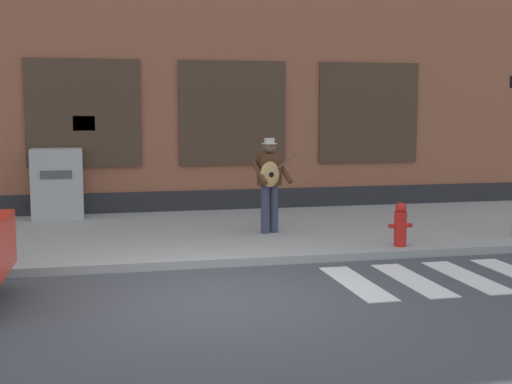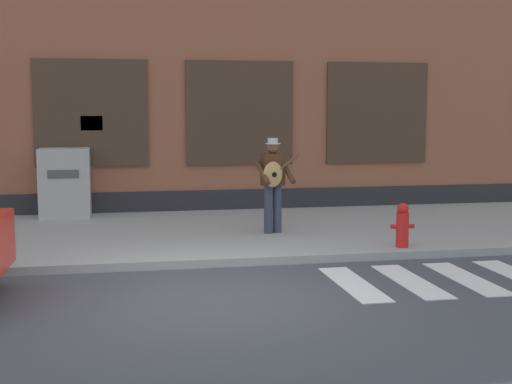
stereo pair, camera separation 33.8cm
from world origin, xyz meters
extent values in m
plane|color=#424449|center=(0.00, 0.00, 0.00)|extent=(160.00, 160.00, 0.00)
cube|color=#9E9E99|center=(0.00, 4.08, 0.06)|extent=(28.00, 5.02, 0.13)
cube|color=#99563D|center=(0.00, 8.58, 4.58)|extent=(28.00, 4.00, 9.16)
cube|color=#28282B|center=(0.00, 6.56, 0.28)|extent=(28.00, 0.04, 0.55)
cube|color=#473323|center=(-1.54, 6.55, 2.19)|extent=(2.30, 0.06, 2.20)
cube|color=black|center=(-1.54, 6.54, 2.19)|extent=(2.18, 0.03, 2.08)
cube|color=#473323|center=(1.54, 6.55, 2.19)|extent=(2.30, 0.06, 2.20)
cube|color=black|center=(1.54, 6.54, 2.19)|extent=(2.18, 0.03, 2.08)
cube|color=#473323|center=(4.61, 6.55, 2.19)|extent=(2.30, 0.06, 2.20)
cube|color=black|center=(4.61, 6.54, 2.19)|extent=(2.18, 0.03, 2.08)
cube|color=yellow|center=(-1.54, 6.53, 1.99)|extent=(0.44, 0.02, 0.30)
cube|color=silver|center=(1.97, 0.27, 0.01)|extent=(0.42, 1.90, 0.01)
cube|color=silver|center=(2.77, 0.27, 0.01)|extent=(0.42, 1.90, 0.01)
cube|color=silver|center=(3.57, 0.27, 0.01)|extent=(0.42, 1.90, 0.01)
cube|color=silver|center=(-2.41, 0.77, 0.74)|extent=(0.07, 0.24, 0.12)
cylinder|color=#33384C|center=(1.70, 3.60, 0.54)|extent=(0.15, 0.15, 0.84)
cylinder|color=#33384C|center=(1.52, 3.54, 0.54)|extent=(0.15, 0.15, 0.84)
cube|color=#4C2D19|center=(1.61, 3.58, 1.24)|extent=(0.42, 0.30, 0.55)
sphere|color=brown|center=(1.61, 3.58, 1.62)|extent=(0.22, 0.22, 0.22)
cylinder|color=beige|center=(1.61, 3.58, 1.68)|extent=(0.27, 0.28, 0.02)
cylinder|color=beige|center=(1.61, 3.58, 1.73)|extent=(0.18, 0.18, 0.09)
cylinder|color=#4C2D19|center=(1.86, 3.53, 1.20)|extent=(0.20, 0.52, 0.39)
cylinder|color=#4C2D19|center=(1.40, 3.43, 1.20)|extent=(0.20, 0.52, 0.39)
ellipsoid|color=tan|center=(1.57, 3.38, 1.17)|extent=(0.38, 0.19, 0.44)
cylinder|color=black|center=(1.58, 3.32, 1.17)|extent=(0.09, 0.03, 0.09)
cylinder|color=brown|center=(1.83, 3.42, 1.35)|extent=(0.47, 0.14, 0.34)
cube|color=#ADADA8|center=(-2.08, 6.13, 0.81)|extent=(0.99, 0.70, 1.38)
cube|color=#4C4C4C|center=(-2.08, 5.77, 1.02)|extent=(0.59, 0.02, 0.16)
cylinder|color=red|center=(3.33, 1.92, 0.40)|extent=(0.20, 0.20, 0.55)
sphere|color=red|center=(3.33, 1.92, 0.74)|extent=(0.18, 0.18, 0.18)
cylinder|color=red|center=(3.19, 1.92, 0.46)|extent=(0.10, 0.07, 0.07)
cylinder|color=red|center=(3.47, 1.92, 0.46)|extent=(0.10, 0.07, 0.07)
camera|label=1|loc=(-1.35, -8.37, 2.30)|focal=50.00mm
camera|label=2|loc=(-1.02, -8.44, 2.30)|focal=50.00mm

